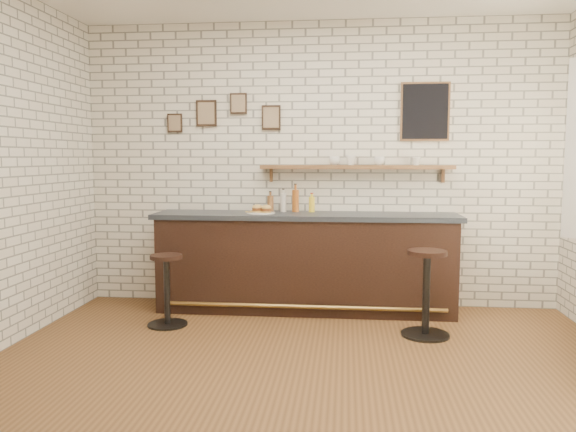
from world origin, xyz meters
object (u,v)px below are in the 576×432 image
Objects in this scene: sandwich_plate at (261,213)px; shelf_cup_a at (335,161)px; bar_counter at (305,262)px; bitters_bottle_amber at (295,200)px; condiment_bottle_yellow at (312,204)px; bar_stool_left at (167,288)px; bitters_bottle_brown at (270,203)px; bar_stool_right at (426,290)px; shelf_cup_c at (379,161)px; shelf_cup_b at (351,160)px; ciabatta_sandwich at (262,209)px; bitters_bottle_white at (283,202)px; shelf_cup_d at (416,161)px.

shelf_cup_a is at bearing 18.58° from sandwich_plate.
bitters_bottle_amber is (-0.12, 0.16, 0.62)m from bar_counter.
bar_stool_left is at bearing -147.85° from condiment_bottle_yellow.
bar_counter is at bearing -22.44° from bitters_bottle_brown.
shelf_cup_c is at bearing 111.85° from bar_stool_right.
shelf_cup_b is at bearing 26.85° from bar_stool_left.
sandwich_plate is (-0.45, -0.05, 0.51)m from bar_counter.
bar_stool_left is at bearing -142.77° from ciabatta_sandwich.
shelf_cup_c is (0.99, 0.04, 0.44)m from bitters_bottle_white.
bitters_bottle_white is 2.22× the size of shelf_cup_b.
shelf_cup_a is at bearing 131.78° from bar_stool_right.
bar_stool_right is (1.07, -0.89, -0.68)m from condiment_bottle_yellow.
bitters_bottle_white is at bearing 170.93° from shelf_cup_a.
shelf_cup_d is at bearing 20.01° from bar_stool_left.
shelf_cup_a is at bearing 123.85° from shelf_cup_b.
shelf_cup_c reaches higher than bitters_bottle_amber.
shelf_cup_b reaches higher than condiment_bottle_yellow.
shelf_cup_a reaches higher than ciabatta_sandwich.
shelf_cup_a reaches higher than shelf_cup_d.
condiment_bottle_yellow is 0.83m from shelf_cup_c.
bitters_bottle_white is at bearing 44.71° from sandwich_plate.
bitters_bottle_brown is 0.73× the size of bitters_bottle_amber.
bar_stool_left is at bearing -152.03° from bar_counter.
shelf_cup_d reaches higher than bar_stool_right.
bar_stool_left is at bearing -144.13° from bitters_bottle_amber.
ciabatta_sandwich reaches higher than bar_stool_right.
bitters_bottle_white is (-0.24, 0.16, 0.60)m from bar_counter.
ciabatta_sandwich is (-0.44, -0.05, 0.55)m from bar_counter.
sandwich_plate is 1.08m from shelf_cup_b.
shelf_cup_d is (0.00, 0.94, 1.13)m from bar_stool_right.
bitters_bottle_amber is 1.69m from bar_stool_right.
shelf_cup_a is at bearing 34.71° from bar_counter.
bitters_bottle_amber is at bearing 32.24° from ciabatta_sandwich.
bitters_bottle_white is 1.78m from bar_stool_right.
sandwich_plate is at bearing 180.00° from ciabatta_sandwich.
shelf_cup_c is (1.19, 0.25, 0.49)m from ciabatta_sandwich.
bitters_bottle_white reaches higher than bar_counter.
shelf_cup_d is (1.24, 0.04, 0.41)m from bitters_bottle_amber.
bitters_bottle_white is 1.09m from shelf_cup_c.
shelf_cup_b reaches higher than ciabatta_sandwich.
bitters_bottle_amber is 2.60× the size of shelf_cup_a.
sandwich_plate is 0.23m from bitters_bottle_brown.
shelf_cup_a and shelf_cup_c have the same top height.
shelf_cup_a is at bearing 18.82° from ciabatta_sandwich.
shelf_cup_d is at bearing 1.65° from bitters_bottle_brown.
condiment_bottle_yellow is (0.17, 0.00, -0.04)m from bitters_bottle_amber.
sandwich_plate is 0.31m from bitters_bottle_white.
bitters_bottle_brown is at bearing 157.56° from bar_counter.
shelf_cup_b reaches higher than shelf_cup_d.
condiment_bottle_yellow reaches higher than bar_stool_right.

